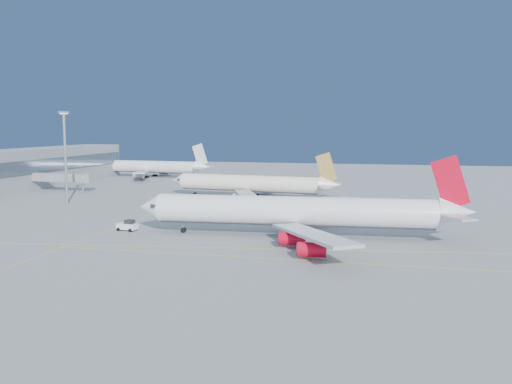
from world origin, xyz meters
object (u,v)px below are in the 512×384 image
at_px(airliner_etihad, 252,184).
at_px(light_mast, 65,149).
at_px(airliner_virgin, 301,212).
at_px(pushback_tug, 128,226).
at_px(airliner_third, 151,167).

height_order(airliner_etihad, light_mast, light_mast).
xyz_separation_m(airliner_virgin, light_mast, (-78.93, 35.45, 11.34)).
xyz_separation_m(airliner_virgin, pushback_tug, (-39.81, -2.47, -4.26)).
bearing_deg(airliner_etihad, airliner_virgin, -60.05).
relative_size(airliner_virgin, pushback_tug, 15.02).
bearing_deg(airliner_etihad, airliner_third, 142.65).
bearing_deg(airliner_third, airliner_virgin, -49.04).
bearing_deg(airliner_etihad, pushback_tug, -94.55).
bearing_deg(airliner_third, airliner_etihad, -39.33).
distance_m(airliner_virgin, pushback_tug, 40.11).
height_order(airliner_third, pushback_tug, airliner_third).
xyz_separation_m(airliner_third, light_mast, (11.92, -90.72, 11.92)).
height_order(airliner_etihad, pushback_tug, airliner_etihad).
relative_size(airliner_etihad, pushback_tug, 12.33).
distance_m(airliner_third, pushback_tug, 138.44).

